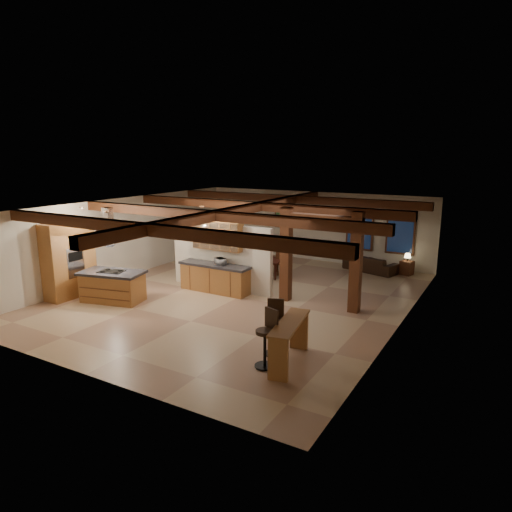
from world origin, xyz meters
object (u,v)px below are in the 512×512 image
at_px(bar_counter, 290,336).
at_px(dining_table, 258,267).
at_px(sofa, 370,264).
at_px(kitchen_island, 113,286).

bearing_deg(bar_counter, dining_table, 125.06).
height_order(dining_table, sofa, dining_table).
bearing_deg(dining_table, bar_counter, -63.32).
bearing_deg(kitchen_island, bar_counter, -9.93).
bearing_deg(sofa, dining_table, 54.39).
xyz_separation_m(sofa, bar_counter, (0.74, -8.70, 0.35)).
distance_m(kitchen_island, dining_table, 5.40).
height_order(dining_table, bar_counter, bar_counter).
bearing_deg(sofa, kitchen_island, 68.79).
distance_m(kitchen_island, sofa, 9.55).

